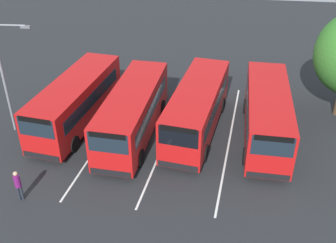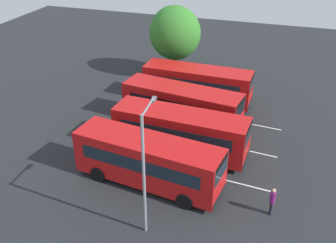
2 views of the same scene
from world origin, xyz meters
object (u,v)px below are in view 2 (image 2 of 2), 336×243
at_px(street_lamp, 145,166).
at_px(depot_tree, 175,33).
at_px(bus_center_right, 182,105).
at_px(bus_far_right, 198,84).
at_px(bus_center_left, 181,131).
at_px(pedestrian, 272,199).
at_px(bus_far_left, 149,160).

distance_m(street_lamp, depot_tree, 21.88).
distance_m(bus_center_right, bus_far_right, 4.39).
bearing_deg(bus_center_right, bus_center_left, -66.99).
height_order(bus_center_left, pedestrian, bus_center_left).
height_order(bus_center_left, bus_center_right, same).
xyz_separation_m(street_lamp, depot_tree, (-5.05, 21.29, 0.33)).
bearing_deg(pedestrian, bus_center_right, -68.76).
bearing_deg(bus_far_right, bus_center_left, -82.19).
relative_size(bus_far_left, street_lamp, 1.34).
bearing_deg(bus_far_left, bus_center_right, 98.70).
relative_size(bus_center_left, bus_center_right, 0.99).
relative_size(bus_far_left, bus_far_right, 1.02).
relative_size(bus_center_right, pedestrian, 5.32).
relative_size(bus_center_left, bus_far_right, 1.01).
distance_m(bus_center_left, depot_tree, 14.59).
xyz_separation_m(pedestrian, depot_tree, (-11.43, 18.07, 3.41)).
xyz_separation_m(bus_center_right, bus_far_right, (0.14, 4.39, 0.00)).
height_order(pedestrian, street_lamp, street_lamp).
height_order(bus_center_right, pedestrian, bus_center_right).
bearing_deg(depot_tree, bus_center_right, -69.40).
relative_size(bus_far_left, bus_center_right, 1.00).
distance_m(bus_far_left, bus_far_right, 12.34).
height_order(pedestrian, depot_tree, depot_tree).
xyz_separation_m(bus_far_left, bus_center_right, (-0.17, 7.95, 0.00)).
xyz_separation_m(bus_center_left, bus_far_right, (-0.91, 8.33, 0.00)).
relative_size(bus_center_left, pedestrian, 5.25).
height_order(bus_far_right, depot_tree, depot_tree).
distance_m(pedestrian, depot_tree, 21.65).
bearing_deg(bus_far_left, bus_center_left, 85.04).
distance_m(pedestrian, street_lamp, 7.78).
xyz_separation_m(bus_center_left, depot_tree, (-4.67, 13.55, 2.73)).
height_order(street_lamp, depot_tree, street_lamp).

